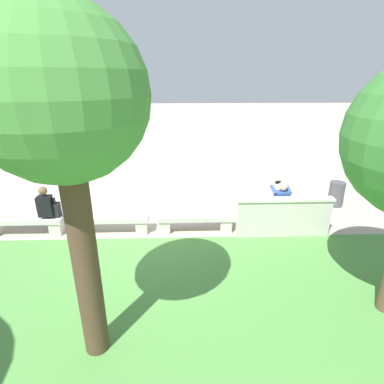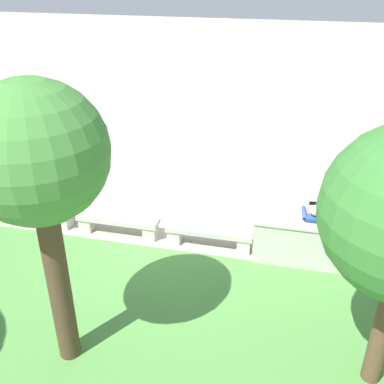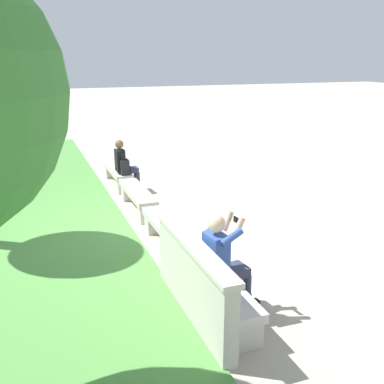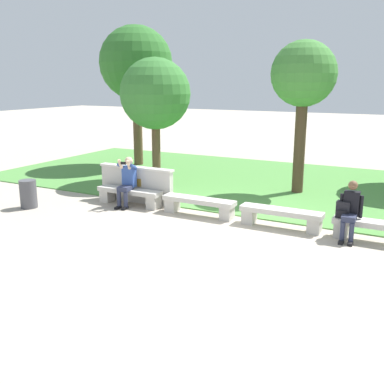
{
  "view_description": "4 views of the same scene",
  "coord_description": "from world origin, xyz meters",
  "px_view_note": "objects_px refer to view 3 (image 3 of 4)",
  "views": [
    {
      "loc": [
        -0.74,
        6.78,
        3.68
      ],
      "look_at": [
        -0.99,
        -0.29,
        0.96
      ],
      "focal_mm": 28.0,
      "sensor_mm": 36.0,
      "label": 1
    },
    {
      "loc": [
        -2.58,
        8.08,
        5.68
      ],
      "look_at": [
        -0.51,
        -0.68,
        0.92
      ],
      "focal_mm": 42.0,
      "sensor_mm": 36.0,
      "label": 2
    },
    {
      "loc": [
        -7.87,
        2.11,
        3.16
      ],
      "look_at": [
        -1.22,
        -0.38,
        1.0
      ],
      "focal_mm": 42.0,
      "sensor_mm": 36.0,
      "label": 3
    },
    {
      "loc": [
        3.86,
        -9.67,
        3.28
      ],
      "look_at": [
        -1.03,
        -0.42,
        0.7
      ],
      "focal_mm": 42.0,
      "sensor_mm": 36.0,
      "label": 4
    }
  ],
  "objects_px": {
    "bench_mid": "(138,196)",
    "backpack": "(125,167)",
    "person_photographer": "(224,257)",
    "bench_main": "(218,289)",
    "bench_far": "(117,173)",
    "person_distant": "(125,164)",
    "bench_near": "(168,231)"
  },
  "relations": [
    {
      "from": "bench_mid",
      "to": "backpack",
      "type": "height_order",
      "value": "backpack"
    },
    {
      "from": "person_photographer",
      "to": "bench_main",
      "type": "bearing_deg",
      "value": 87.44
    },
    {
      "from": "bench_far",
      "to": "backpack",
      "type": "distance_m",
      "value": 0.83
    },
    {
      "from": "bench_mid",
      "to": "person_distant",
      "type": "distance_m",
      "value": 1.56
    },
    {
      "from": "bench_main",
      "to": "bench_mid",
      "type": "xyz_separation_m",
      "value": [
        4.24,
        0.0,
        0.0
      ]
    },
    {
      "from": "bench_main",
      "to": "backpack",
      "type": "distance_m",
      "value": 5.6
    },
    {
      "from": "bench_main",
      "to": "bench_near",
      "type": "bearing_deg",
      "value": 0.0
    },
    {
      "from": "bench_main",
      "to": "bench_near",
      "type": "height_order",
      "value": "same"
    },
    {
      "from": "bench_far",
      "to": "person_distant",
      "type": "xyz_separation_m",
      "value": [
        -0.61,
        -0.07,
        0.37
      ]
    },
    {
      "from": "bench_mid",
      "to": "person_photographer",
      "type": "distance_m",
      "value": 4.26
    },
    {
      "from": "bench_near",
      "to": "bench_mid",
      "type": "height_order",
      "value": "same"
    },
    {
      "from": "bench_far",
      "to": "bench_mid",
      "type": "bearing_deg",
      "value": 180.0
    },
    {
      "from": "person_distant",
      "to": "bench_mid",
      "type": "bearing_deg",
      "value": 177.48
    },
    {
      "from": "bench_far",
      "to": "person_distant",
      "type": "distance_m",
      "value": 0.72
    },
    {
      "from": "bench_main",
      "to": "bench_mid",
      "type": "bearing_deg",
      "value": 0.0
    },
    {
      "from": "bench_main",
      "to": "bench_near",
      "type": "distance_m",
      "value": 2.12
    },
    {
      "from": "bench_near",
      "to": "bench_far",
      "type": "xyz_separation_m",
      "value": [
        4.24,
        0.0,
        0.0
      ]
    },
    {
      "from": "bench_far",
      "to": "backpack",
      "type": "bearing_deg",
      "value": -177.34
    },
    {
      "from": "bench_far",
      "to": "person_photographer",
      "type": "bearing_deg",
      "value": -179.31
    },
    {
      "from": "person_photographer",
      "to": "bench_mid",
      "type": "bearing_deg",
      "value": 1.04
    },
    {
      "from": "bench_mid",
      "to": "backpack",
      "type": "xyz_separation_m",
      "value": [
        1.36,
        -0.04,
        0.33
      ]
    },
    {
      "from": "bench_main",
      "to": "person_distant",
      "type": "distance_m",
      "value": 5.76
    },
    {
      "from": "person_distant",
      "to": "bench_main",
      "type": "bearing_deg",
      "value": 179.34
    },
    {
      "from": "bench_near",
      "to": "bench_far",
      "type": "bearing_deg",
      "value": 0.0
    },
    {
      "from": "bench_mid",
      "to": "person_photographer",
      "type": "height_order",
      "value": "person_photographer"
    },
    {
      "from": "bench_main",
      "to": "bench_mid",
      "type": "height_order",
      "value": "same"
    },
    {
      "from": "bench_main",
      "to": "person_photographer",
      "type": "height_order",
      "value": "person_photographer"
    },
    {
      "from": "bench_near",
      "to": "person_distant",
      "type": "relative_size",
      "value": 1.51
    },
    {
      "from": "person_photographer",
      "to": "backpack",
      "type": "bearing_deg",
      "value": 0.43
    },
    {
      "from": "bench_main",
      "to": "backpack",
      "type": "xyz_separation_m",
      "value": [
        5.59,
        -0.04,
        0.33
      ]
    },
    {
      "from": "bench_near",
      "to": "bench_far",
      "type": "distance_m",
      "value": 4.24
    },
    {
      "from": "bench_mid",
      "to": "person_distant",
      "type": "bearing_deg",
      "value": -2.52
    }
  ]
}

